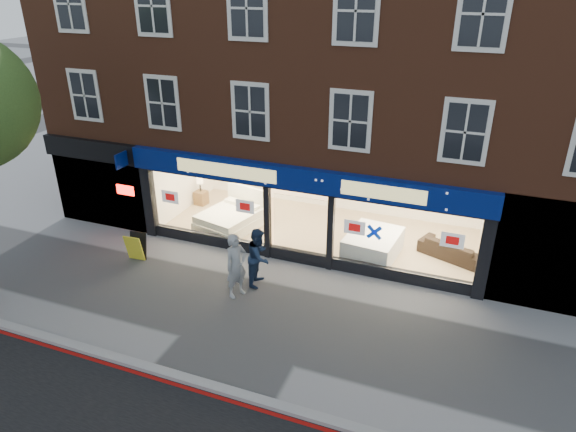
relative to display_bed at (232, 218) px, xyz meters
The scene contains 12 objects.
ground 5.39m from the display_bed, 55.32° to the right, with size 120.00×120.00×0.00m, color gray.
kerb_line 8.12m from the display_bed, 67.88° to the right, with size 60.00×0.10×0.01m, color #8C0A07.
kerb_stone 7.94m from the display_bed, 67.33° to the right, with size 60.00×0.25×0.12m, color gray.
showroom_floor 3.19m from the display_bed, 15.28° to the left, with size 11.00×4.50×0.10m, color tan.
building 7.37m from the display_bed, 39.65° to the left, with size 19.00×8.26×10.30m.
display_bed is the anchor object (origin of this frame).
bedside_table 2.46m from the display_bed, 146.13° to the left, with size 0.45×0.45×0.55m, color brown.
mattress_stack 5.23m from the display_bed, ahead, with size 1.75×2.11×0.77m.
sofa 7.67m from the display_bed, ahead, with size 2.09×0.82×0.61m, color black.
a_board 3.61m from the display_bed, 121.58° to the right, with size 0.60×0.38×0.92m, color yellow.
pedestrian_grey 4.30m from the display_bed, 61.30° to the right, with size 0.71×0.47×1.95m, color #93969A.
pedestrian_blue 3.81m from the display_bed, 50.83° to the right, with size 0.88×0.68×1.80m, color #192947.
Camera 1 is at (4.84, -10.46, 8.45)m, focal length 32.00 mm.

